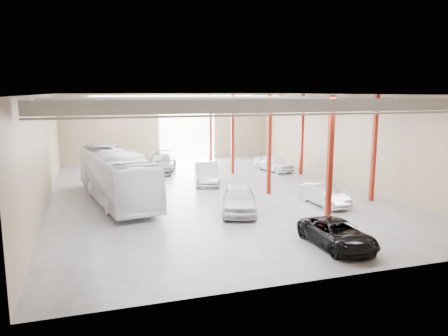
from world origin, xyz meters
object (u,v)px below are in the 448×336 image
car_row_b (206,173)px  car_row_c (161,163)px  car_right_far (274,163)px  car_row_a (239,199)px  coach_bus (116,176)px  car_right_near (324,195)px  black_sedan (337,234)px

car_row_b → car_row_c: (-2.51, 6.24, 0.00)m
car_row_b → car_row_c: car_row_c is taller
car_row_c → car_right_far: car_row_c is taller
car_row_a → coach_bus: bearing=161.1°
car_row_b → car_right_far: size_ratio=1.18×
car_row_c → car_right_near: size_ratio=1.40×
black_sedan → car_row_c: size_ratio=0.79×
car_row_c → car_row_b: bearing=-51.6°
car_row_a → car_row_b: (0.38, 8.76, -0.01)m
car_row_c → car_right_near: car_row_c is taller
car_right_near → car_right_far: (1.94, 12.21, 0.05)m
car_right_near → car_right_far: car_right_far is taller
coach_bus → car_row_b: bearing=17.4°
black_sedan → car_row_a: size_ratio=0.92×
car_row_a → car_right_far: 14.44m
black_sedan → car_row_a: 7.39m
car_right_near → car_row_c: bearing=115.0°
coach_bus → car_row_a: (6.79, -5.19, -0.83)m
coach_bus → car_row_c: size_ratio=2.07×
black_sedan → car_row_b: 15.89m
black_sedan → car_right_near: 7.78m
coach_bus → black_sedan: 15.28m
coach_bus → car_row_c: bearing=55.5°
car_row_a → car_right_near: bearing=18.3°
car_row_a → black_sedan: bearing=-52.8°
black_sedan → coach_bus: bearing=125.7°
car_row_c → car_right_near: 16.99m
black_sedan → car_right_far: size_ratio=1.05×
car_row_a → car_right_far: (7.74, 12.20, -0.11)m
car_row_c → car_right_far: size_ratio=1.34×
car_right_far → car_right_near: bearing=-114.9°
car_right_near → coach_bus: bearing=154.7°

